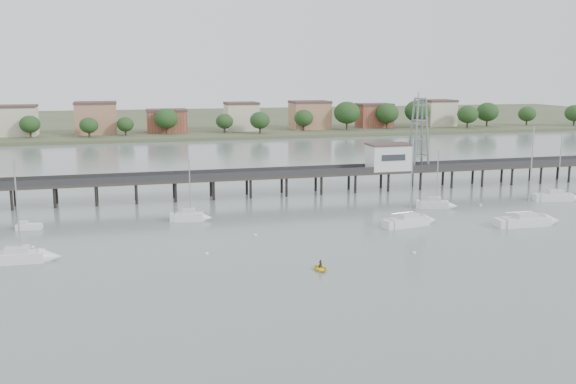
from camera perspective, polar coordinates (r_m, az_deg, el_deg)
name	(u,v)px	position (r m, az deg, el deg)	size (l,w,h in m)	color
ground_plane	(395,303)	(67.86, 9.45, -9.74)	(500.00, 500.00, 0.00)	slate
pier	(266,176)	(122.43, -1.93, 1.43)	(150.00, 5.00, 5.50)	#2D2823
pier_building	(388,157)	(129.73, 8.91, 3.12)	(8.40, 5.40, 5.30)	silver
lattice_tower	(419,134)	(131.94, 11.57, 5.09)	(3.20, 3.20, 15.50)	slate
sailboat_b	(194,217)	(103.28, -8.39, -2.20)	(6.27, 2.75, 10.24)	silver
sailboat_e	(562,197)	(128.30, 23.15, -0.43)	(8.31, 4.10, 13.23)	silver
sailboat_d	(535,221)	(106.63, 21.08, -2.42)	(10.06, 3.05, 16.38)	silver
sailboat_a	(29,257)	(86.92, -22.02, -5.37)	(8.47, 2.72, 13.86)	silver
sailboat_c	(415,221)	(101.39, 11.25, -2.55)	(9.04, 4.22, 14.34)	silver
sailboat_f	(439,205)	(114.56, 13.30, -1.10)	(6.62, 4.30, 10.77)	silver
white_tender	(28,227)	(104.36, -22.08, -2.87)	(3.87, 2.04, 1.43)	silver
yellow_dinghy	(320,270)	(77.61, 2.89, -6.96)	(2.01, 0.58, 2.81)	yellow
dinghy_occupant	(320,270)	(77.61, 2.89, -6.96)	(0.39, 1.08, 0.26)	black
mooring_buoys	(348,232)	(95.32, 5.35, -3.58)	(89.92, 25.60, 0.39)	#FBF5C3
far_shore	(181,121)	(299.53, -9.47, 6.26)	(500.00, 170.00, 10.40)	#475133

